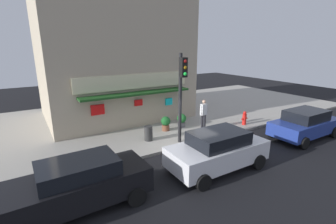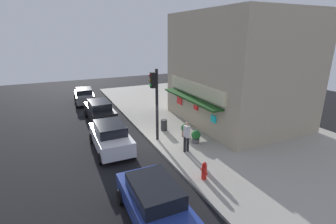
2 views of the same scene
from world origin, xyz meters
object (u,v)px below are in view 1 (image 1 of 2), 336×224
object	(u,v)px
parked_car_blue	(305,124)
fire_hydrant	(244,118)
parked_car_white	(218,150)
potted_plant_by_window	(182,120)
trash_can	(148,133)
potted_plant_by_doorway	(166,123)
traffic_light	(182,87)
pedestrian	(204,113)
parked_car_black	(80,184)

from	to	relation	value
parked_car_blue	fire_hydrant	bearing A→B (deg)	114.27
fire_hydrant	parked_car_white	distance (m)	6.27
potted_plant_by_window	parked_car_blue	distance (m)	7.13
trash_can	potted_plant_by_doorway	bearing A→B (deg)	27.93
potted_plant_by_doorway	potted_plant_by_window	size ratio (longest dim) A/B	1.05
trash_can	potted_plant_by_window	bearing A→B (deg)	18.38
traffic_light	potted_plant_by_window	bearing A→B (deg)	54.38
fire_hydrant	parked_car_blue	size ratio (longest dim) A/B	0.21
trash_can	potted_plant_by_doorway	world-z (taller)	potted_plant_by_doorway
traffic_light	fire_hydrant	world-z (taller)	traffic_light
pedestrian	parked_car_white	xyz separation A→B (m)	(-2.45, -3.90, -0.30)
potted_plant_by_window	parked_car_white	world-z (taller)	parked_car_white
traffic_light	parked_car_white	xyz separation A→B (m)	(-0.11, -2.92, -2.27)
trash_can	potted_plant_by_window	size ratio (longest dim) A/B	0.95
traffic_light	trash_can	size ratio (longest dim) A/B	5.81
fire_hydrant	parked_car_black	world-z (taller)	parked_car_black
pedestrian	potted_plant_by_window	world-z (taller)	pedestrian
pedestrian	parked_car_black	world-z (taller)	pedestrian
pedestrian	parked_car_white	bearing A→B (deg)	-122.15
traffic_light	parked_car_blue	size ratio (longest dim) A/B	1.07
pedestrian	parked_car_black	xyz separation A→B (m)	(-8.02, -3.50, -0.30)
trash_can	parked_car_white	bearing A→B (deg)	-73.61
trash_can	fire_hydrant	bearing A→B (deg)	-7.45
potted_plant_by_window	parked_car_blue	xyz separation A→B (m)	(5.14, -4.94, 0.24)
parked_car_blue	parked_car_black	size ratio (longest dim) A/B	0.97
trash_can	parked_car_black	world-z (taller)	parked_car_black
pedestrian	parked_car_blue	distance (m)	5.76
fire_hydrant	parked_car_white	size ratio (longest dim) A/B	0.20
fire_hydrant	parked_car_black	xyz separation A→B (m)	(-10.93, -2.85, 0.29)
traffic_light	fire_hydrant	bearing A→B (deg)	3.52
parked_car_black	parked_car_white	distance (m)	5.58
fire_hydrant	parked_car_blue	world-z (taller)	parked_car_blue
fire_hydrant	parked_car_blue	bearing A→B (deg)	-65.73
traffic_light	fire_hydrant	distance (m)	5.85
trash_can	parked_car_black	bearing A→B (deg)	-139.63
potted_plant_by_doorway	trash_can	bearing A→B (deg)	-152.07
parked_car_black	pedestrian	bearing A→B (deg)	23.58
potted_plant_by_doorway	parked_car_black	xyz separation A→B (m)	(-5.97, -4.56, 0.24)
parked_car_white	parked_car_black	bearing A→B (deg)	175.92
trash_can	parked_car_white	distance (m)	4.29
potted_plant_by_window	parked_car_white	distance (m)	5.31
parked_car_blue	parked_car_black	world-z (taller)	parked_car_black
trash_can	potted_plant_by_doorway	distance (m)	1.83
trash_can	parked_car_blue	world-z (taller)	parked_car_blue
potted_plant_by_window	fire_hydrant	bearing A→B (deg)	-25.84
trash_can	parked_car_white	world-z (taller)	parked_car_white
potted_plant_by_window	parked_car_black	world-z (taller)	parked_car_black
pedestrian	fire_hydrant	bearing A→B (deg)	-12.62
parked_car_blue	parked_car_black	bearing A→B (deg)	178.68
potted_plant_by_window	pedestrian	bearing A→B (deg)	-54.79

